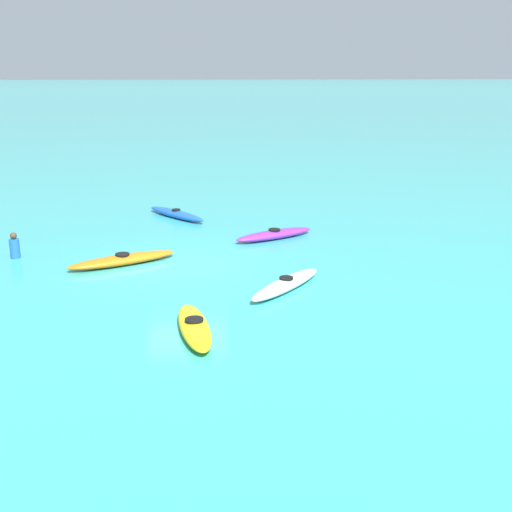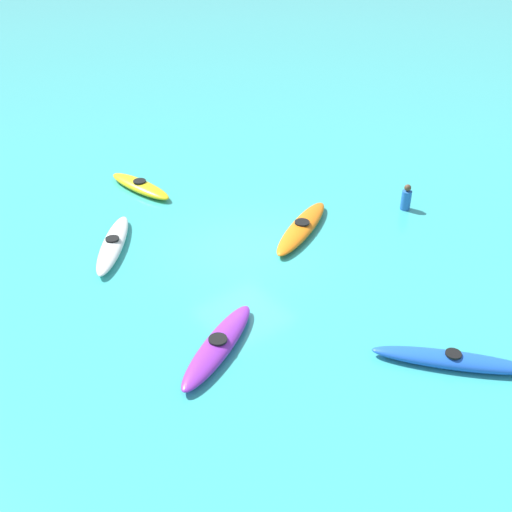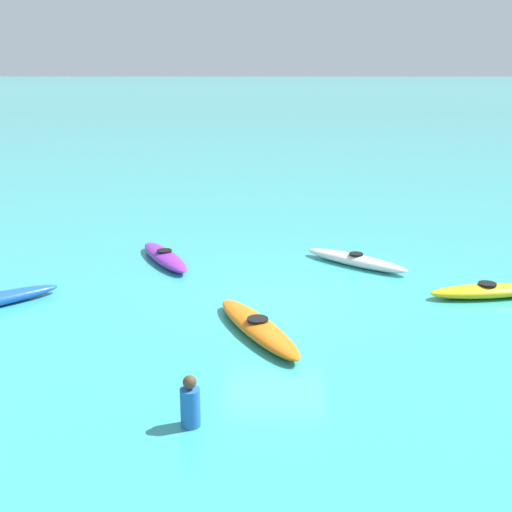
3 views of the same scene
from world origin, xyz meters
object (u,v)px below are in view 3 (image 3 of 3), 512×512
Objects in this scene: kayak_orange at (258,327)px; person_near_shore at (190,404)px; kayak_purple at (165,257)px; kayak_white at (356,260)px; kayak_yellow at (487,291)px.

person_near_shore is (0.97, 3.68, 0.22)m from kayak_orange.
kayak_purple is 0.91× the size of kayak_orange.
person_near_shore is (-1.91, 8.85, 0.22)m from kayak_purple.
kayak_orange is (-2.88, 5.17, -0.00)m from kayak_purple.
kayak_orange is 3.99× the size of person_near_shore.
kayak_orange is 5.68m from kayak_white.
kayak_orange is 3.81m from person_near_shore.
kayak_white is 3.88m from kayak_yellow.
kayak_purple is at bearing -17.56° from kayak_yellow.
kayak_purple is at bearing -1.71° from kayak_white.
kayak_purple is 1.06× the size of kayak_yellow.
kayak_purple is 8.93m from kayak_yellow.
person_near_shore reaches higher than kayak_orange.
kayak_purple is 1.07× the size of kayak_white.
person_near_shore is at bearing 75.22° from kayak_orange.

